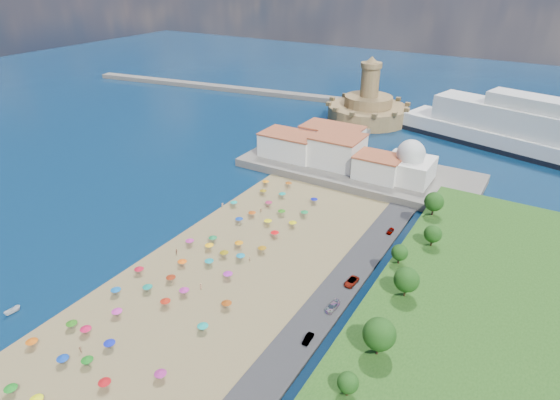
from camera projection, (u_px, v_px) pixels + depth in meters
The scene contains 11 objects.
ground at pixel (221, 257), 129.56m from camera, with size 700.00×700.00×0.00m, color #071938.
terrace at pixel (358, 170), 179.97m from camera, with size 90.00×36.00×3.00m, color #59544C.
jetty at pixel (343, 135), 216.91m from camera, with size 18.00×70.00×2.40m, color #59544C.
breakwater at pixel (230, 89), 296.22m from camera, with size 200.00×7.00×2.60m, color #59544C.
waterfront_buildings at pixel (328, 148), 183.55m from camera, with size 57.00×29.00×11.00m.
domed_building at pixel (409, 164), 165.85m from camera, with size 16.00×16.00×15.00m.
fortress at pixel (368, 108), 237.30m from camera, with size 40.00×40.00×32.40m.
beach_parasols at pixel (192, 270), 120.77m from camera, with size 33.33×117.95×2.20m.
beachgoers at pixel (189, 253), 129.59m from camera, with size 26.34×102.67×1.83m.
parked_cars at pixel (336, 301), 110.71m from camera, with size 2.71×84.75×1.38m.
hillside_trees at pixel (380, 304), 96.38m from camera, with size 13.47×108.46×8.12m.
Camera 1 is at (69.78, -84.19, 73.14)m, focal length 30.00 mm.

